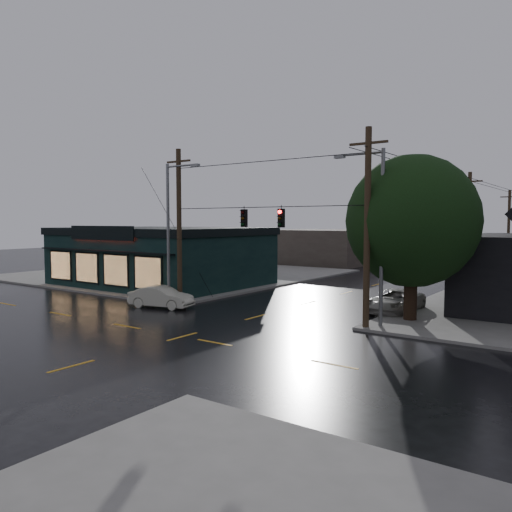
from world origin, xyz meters
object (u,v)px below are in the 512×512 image
Objects in this scene: utility_pole_nw at (180,305)px; suv_silver at (396,301)px; sedan_cream at (161,297)px; corner_tree at (412,221)px; utility_pole_ne at (366,330)px.

suv_silver is (12.50, 5.63, 0.69)m from utility_pole_nw.
utility_pole_nw is 1.66m from sedan_cream.
corner_tree is 2.14× the size of sedan_cream.
utility_pole_nw is (-14.19, -3.20, -5.49)m from corner_tree.
corner_tree reaches higher than utility_pole_ne.
utility_pole_ne reaches higher than sedan_cream.
suv_silver is at bearing 24.26° from utility_pole_nw.
suv_silver is (-1.69, 2.44, -4.80)m from corner_tree.
suv_silver reaches higher than sedan_cream.
sedan_cream is (-0.18, -1.50, 0.69)m from utility_pole_nw.
utility_pole_ne is 2.04× the size of suv_silver.
suv_silver is at bearing 124.77° from corner_tree.
corner_tree is at bearing -54.15° from suv_silver.
utility_pole_nw reaches higher than suv_silver.
corner_tree is 0.88× the size of utility_pole_ne.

